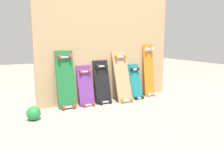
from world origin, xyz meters
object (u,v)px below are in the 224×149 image
object	(u,v)px
skateboard_purple	(86,88)
skateboard_natural	(123,79)
skateboard_teal	(136,84)
skateboard_orange	(149,72)
skateboard_green	(66,82)
skateboard_black	(103,84)
rubber_ball	(34,113)

from	to	relation	value
skateboard_purple	skateboard_natural	world-z (taller)	skateboard_natural
skateboard_teal	skateboard_orange	size ratio (longest dim) A/B	0.67
skateboard_purple	skateboard_natural	size ratio (longest dim) A/B	0.78
skateboard_natural	skateboard_green	bearing A→B (deg)	176.67
skateboard_black	skateboard_purple	bearing A→B (deg)	179.62
skateboard_green	skateboard_purple	world-z (taller)	skateboard_green
skateboard_natural	rubber_ball	distance (m)	1.35
skateboard_purple	rubber_ball	bearing A→B (deg)	-159.75
skateboard_black	skateboard_orange	bearing A→B (deg)	2.10
skateboard_orange	skateboard_purple	bearing A→B (deg)	-178.48
skateboard_orange	rubber_ball	world-z (taller)	skateboard_orange
skateboard_natural	skateboard_teal	size ratio (longest dim) A/B	1.33
skateboard_green	skateboard_purple	xyz separation A→B (m)	(0.28, -0.01, -0.11)
skateboard_natural	skateboard_orange	distance (m)	0.54
skateboard_green	skateboard_black	bearing A→B (deg)	-1.00
skateboard_teal	skateboard_black	bearing A→B (deg)	179.27
skateboard_green	skateboard_purple	size ratio (longest dim) A/B	1.33
skateboard_green	rubber_ball	bearing A→B (deg)	-148.76
skateboard_black	skateboard_orange	size ratio (longest dim) A/B	0.75
skateboard_natural	skateboard_teal	world-z (taller)	skateboard_natural
skateboard_green	skateboard_black	xyz separation A→B (m)	(0.53, -0.01, -0.08)
rubber_ball	skateboard_black	bearing A→B (deg)	15.26
skateboard_green	skateboard_natural	world-z (taller)	skateboard_green
rubber_ball	skateboard_natural	bearing A→B (deg)	10.07
skateboard_black	rubber_ball	distance (m)	1.05
skateboard_green	skateboard_purple	bearing A→B (deg)	-1.58
skateboard_green	skateboard_teal	size ratio (longest dim) A/B	1.37
skateboard_black	skateboard_natural	bearing A→B (deg)	-7.28
skateboard_purple	skateboard_green	bearing A→B (deg)	178.42
skateboard_natural	skateboard_orange	xyz separation A→B (m)	(0.54, 0.07, 0.06)
skateboard_purple	skateboard_natural	bearing A→B (deg)	-4.18
skateboard_natural	skateboard_orange	world-z (taller)	skateboard_orange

